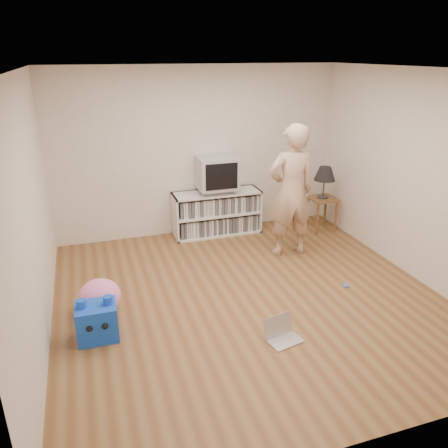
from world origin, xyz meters
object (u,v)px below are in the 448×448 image
at_px(media_unit, 217,213).
at_px(dvd_deck, 217,190).
at_px(table_lamp, 325,174).
at_px(person, 291,191).
at_px(laptop, 281,333).
at_px(plush_blue, 97,321).
at_px(crt_tv, 217,172).
at_px(plush_pink, 100,297).
at_px(side_table, 322,205).

relative_size(media_unit, dvd_deck, 3.11).
bearing_deg(table_lamp, person, -143.92).
height_order(laptop, plush_blue, plush_blue).
height_order(crt_tv, person, person).
bearing_deg(crt_tv, plush_pink, -136.81).
distance_m(dvd_deck, side_table, 1.76).
xyz_separation_m(crt_tv, side_table, (1.69, -0.37, -0.60)).
xyz_separation_m(side_table, person, (-0.93, -0.68, 0.53)).
distance_m(crt_tv, table_lamp, 1.73).
bearing_deg(plush_blue, plush_pink, 85.24).
distance_m(laptop, plush_blue, 1.90).
xyz_separation_m(side_table, plush_blue, (-3.68, -1.93, -0.22)).
xyz_separation_m(crt_tv, person, (0.76, -1.04, -0.07)).
bearing_deg(laptop, side_table, 40.99).
bearing_deg(plush_pink, table_lamp, 21.82).
height_order(person, plush_blue, person).
height_order(plush_blue, plush_pink, plush_blue).
distance_m(table_lamp, laptop, 3.28).
bearing_deg(laptop, crt_tv, 73.88).
relative_size(crt_tv, person, 0.32).
relative_size(media_unit, plush_pink, 2.96).
bearing_deg(plush_blue, crt_tv, 50.48).
distance_m(table_lamp, plush_pink, 3.98).
height_order(crt_tv, laptop, crt_tv).
xyz_separation_m(dvd_deck, crt_tv, (0.00, -0.00, 0.29)).
distance_m(media_unit, crt_tv, 0.67).
xyz_separation_m(crt_tv, plush_pink, (-1.94, -1.82, -0.82)).
bearing_deg(media_unit, laptop, -93.85).
height_order(media_unit, plush_blue, media_unit).
bearing_deg(plush_blue, side_table, 29.05).
bearing_deg(person, plush_blue, 27.04).
height_order(dvd_deck, crt_tv, crt_tv).
bearing_deg(dvd_deck, media_unit, 90.00).
distance_m(dvd_deck, person, 1.31).
bearing_deg(person, plush_pink, 18.56).
distance_m(table_lamp, plush_blue, 4.23).
distance_m(media_unit, side_table, 1.74).
relative_size(dvd_deck, crt_tv, 0.75).
xyz_separation_m(side_table, laptop, (-1.89, -2.53, -0.35)).
height_order(side_table, table_lamp, table_lamp).
bearing_deg(side_table, table_lamp, 180.00).
relative_size(table_lamp, plush_blue, 1.09).
height_order(person, laptop, person).
xyz_separation_m(media_unit, table_lamp, (1.69, -0.39, 0.59)).
bearing_deg(media_unit, table_lamp, -12.83).
bearing_deg(crt_tv, person, -53.76).
relative_size(dvd_deck, person, 0.24).
distance_m(table_lamp, person, 1.15).
distance_m(media_unit, plush_pink, 2.68).
distance_m(person, plush_blue, 3.12).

